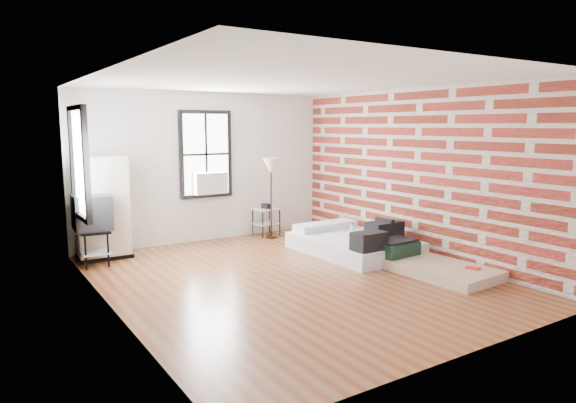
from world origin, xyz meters
TOP-DOWN VIEW (x-y plane):
  - ground at (0.00, 0.00)m, footprint 6.00×6.00m
  - room_shell at (0.23, 0.36)m, footprint 5.02×6.02m
  - mattress_main at (1.75, 0.66)m, footprint 1.57×2.10m
  - mattress_bare at (1.92, -0.75)m, footprint 1.09×1.91m
  - wardrobe at (-2.00, 2.65)m, footprint 0.86×0.50m
  - side_table at (1.17, 2.72)m, footprint 0.54×0.45m
  - floor_lamp at (1.14, 2.48)m, footprint 0.34×0.34m
  - tv_stand at (-2.21, 2.37)m, footprint 0.60×0.82m

SIDE VIEW (x-z plane):
  - ground at x=0.00m, z-range 0.00..0.00m
  - mattress_bare at x=1.92m, z-range -0.08..0.32m
  - mattress_main at x=1.75m, z-range -0.15..0.51m
  - side_table at x=1.17m, z-range 0.11..0.75m
  - tv_stand at x=-2.21m, z-range 0.24..1.36m
  - wardrobe at x=-2.00m, z-range 0.00..1.68m
  - floor_lamp at x=1.14m, z-range 0.55..2.12m
  - room_shell at x=0.23m, z-range 0.33..3.14m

